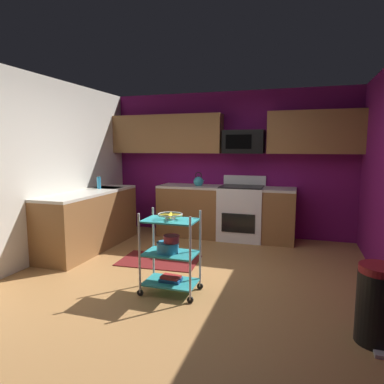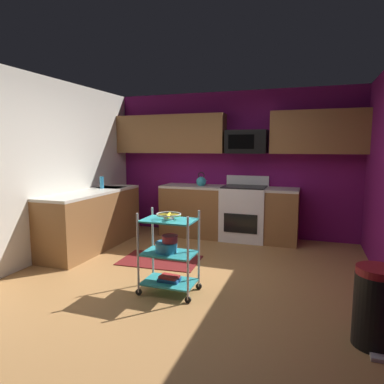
{
  "view_description": "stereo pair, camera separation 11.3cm",
  "coord_description": "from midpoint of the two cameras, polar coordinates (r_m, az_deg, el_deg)",
  "views": [
    {
      "loc": [
        1.24,
        -3.74,
        1.61
      ],
      "look_at": [
        -0.04,
        0.29,
        1.05
      ],
      "focal_mm": 31.77,
      "sensor_mm": 36.0,
      "label": 1
    },
    {
      "loc": [
        1.35,
        -3.7,
        1.61
      ],
      "look_at": [
        -0.04,
        0.29,
        1.05
      ],
      "focal_mm": 31.77,
      "sensor_mm": 36.0,
      "label": 2
    }
  ],
  "objects": [
    {
      "name": "fruit_bowl",
      "position": [
        3.69,
        -4.56,
        -3.94
      ],
      "size": [
        0.27,
        0.27,
        0.07
      ],
      "color": "silver",
      "rests_on": "rolling_cart"
    },
    {
      "name": "trash_can",
      "position": [
        3.28,
        27.91,
        -16.39
      ],
      "size": [
        0.34,
        0.42,
        0.66
      ],
      "color": "black",
      "rests_on": "ground"
    },
    {
      "name": "rolling_cart",
      "position": [
        3.8,
        -4.49,
        -10.2
      ],
      "size": [
        0.64,
        0.39,
        0.91
      ],
      "color": "silver",
      "rests_on": "ground"
    },
    {
      "name": "counter_run",
      "position": [
        5.78,
        -4.76,
        -3.92
      ],
      "size": [
        3.4,
        2.59,
        0.92
      ],
      "color": "brown",
      "rests_on": "ground"
    },
    {
      "name": "book_stack",
      "position": [
        3.9,
        -4.45,
        -14.32
      ],
      "size": [
        0.24,
        0.16,
        0.06
      ],
      "color": "#1E4C8C",
      "rests_on": "rolling_cart"
    },
    {
      "name": "mixing_bowl_small",
      "position": [
        3.74,
        -4.36,
        -7.83
      ],
      "size": [
        0.18,
        0.18,
        0.08
      ],
      "color": "maroon",
      "rests_on": "rolling_cart"
    },
    {
      "name": "wall_back",
      "position": [
        6.29,
        5.76,
        4.68
      ],
      "size": [
        4.52,
        0.06,
        2.6
      ],
      "primitive_type": "cube",
      "color": "#6B1156",
      "rests_on": "ground"
    },
    {
      "name": "kettle",
      "position": [
        6.12,
        0.58,
        1.79
      ],
      "size": [
        0.21,
        0.18,
        0.26
      ],
      "color": "teal",
      "rests_on": "counter_run"
    },
    {
      "name": "floor",
      "position": [
        4.26,
        -1.5,
        -14.94
      ],
      "size": [
        4.4,
        4.8,
        0.04
      ],
      "primitive_type": "cube",
      "color": "#A87542",
      "rests_on": "ground"
    },
    {
      "name": "upper_cabinets",
      "position": [
        6.11,
        4.84,
        9.77
      ],
      "size": [
        4.4,
        0.33,
        0.7
      ],
      "color": "brown"
    },
    {
      "name": "mixing_bowl_large",
      "position": [
        3.79,
        -4.96,
        -9.2
      ],
      "size": [
        0.25,
        0.25,
        0.11
      ],
      "color": "#338CBF",
      "rests_on": "rolling_cart"
    },
    {
      "name": "dish_soap_bottle",
      "position": [
        5.88,
        -15.9,
        1.49
      ],
      "size": [
        0.06,
        0.06,
        0.2
      ],
      "primitive_type": "cylinder",
      "color": "#2D8CBF",
      "rests_on": "counter_run"
    },
    {
      "name": "floor_rug",
      "position": [
        4.96,
        -6.19,
        -11.37
      ],
      "size": [
        1.14,
        0.76,
        0.01
      ],
      "primitive_type": "cube",
      "rotation": [
        0.0,
        0.0,
        0.06
      ],
      "color": "maroon",
      "rests_on": "ground"
    },
    {
      "name": "wall_left",
      "position": [
        5.13,
        -25.82,
        3.34
      ],
      "size": [
        0.06,
        4.8,
        2.6
      ],
      "primitive_type": "cube",
      "color": "silver",
      "rests_on": "ground"
    },
    {
      "name": "oven_range",
      "position": [
        6.01,
        7.77,
        -3.37
      ],
      "size": [
        0.76,
        0.65,
        1.1
      ],
      "color": "white",
      "rests_on": "ground"
    },
    {
      "name": "microwave",
      "position": [
        6.01,
        8.15,
        8.33
      ],
      "size": [
        0.7,
        0.39,
        0.4
      ],
      "color": "black"
    }
  ]
}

